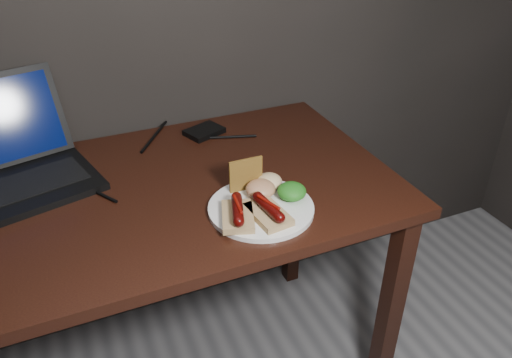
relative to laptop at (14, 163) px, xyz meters
The scene contains 11 objects.
desk 0.32m from the laptop, 38.77° to the right, with size 1.40×0.70×0.75m.
laptop is the anchor object (origin of this frame).
hard_drive 0.53m from the laptop, ahead, with size 0.11×0.08×0.02m, color black.
desk_cables 0.21m from the laptop, ahead, with size 0.93×0.41×0.01m.
plate 0.64m from the laptop, 35.00° to the right, with size 0.25×0.25×0.01m, color white.
bread_sausage_left 0.60m from the laptop, 40.85° to the right, with size 0.10×0.13×0.04m.
bread_sausage_center 0.66m from the laptop, 38.43° to the right, with size 0.08×0.12×0.04m.
crispbread 0.59m from the laptop, 28.73° to the right, with size 0.09×0.01×0.09m, color olive.
salad_greens 0.70m from the laptop, 31.05° to the right, with size 0.07×0.07×0.04m, color #1B5611.
salsa_mound 0.63m from the laptop, 31.06° to the right, with size 0.07×0.07×0.04m, color #A22C10.
coleslaw_mound 0.65m from the laptop, 27.43° to the right, with size 0.06×0.06×0.04m, color beige.
Camera 1 is at (-0.09, 0.31, 1.43)m, focal length 35.00 mm.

